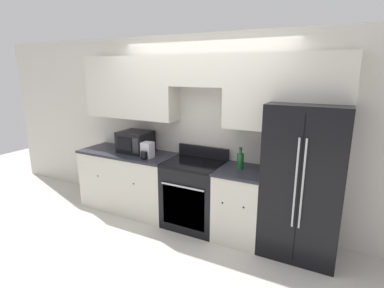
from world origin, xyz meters
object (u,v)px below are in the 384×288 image
at_px(microwave, 135,142).
at_px(refrigerator, 304,180).
at_px(oven_range, 194,194).
at_px(bottle, 240,160).

bearing_deg(microwave, refrigerator, 0.33).
bearing_deg(oven_range, refrigerator, 3.26).
bearing_deg(oven_range, microwave, 176.37).
height_order(oven_range, microwave, microwave).
distance_m(refrigerator, microwave, 2.43).
xyz_separation_m(refrigerator, microwave, (-2.42, -0.01, 0.19)).
height_order(microwave, bottle, microwave).
height_order(refrigerator, bottle, refrigerator).
bearing_deg(refrigerator, microwave, -179.67).
relative_size(refrigerator, microwave, 3.87).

